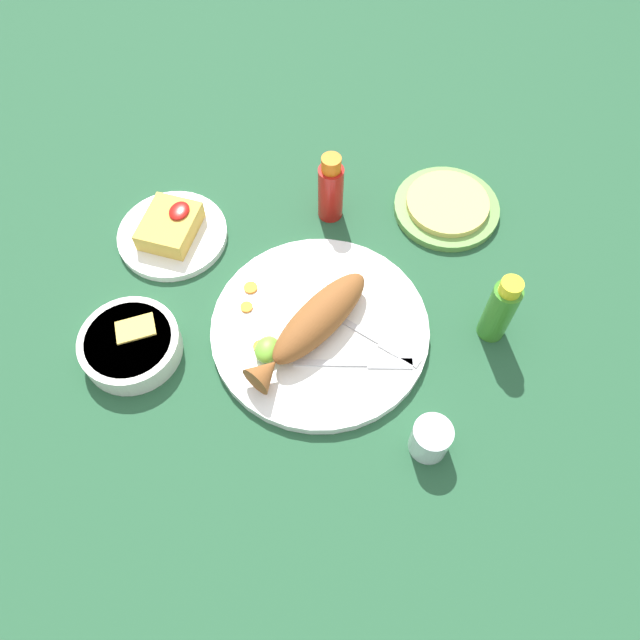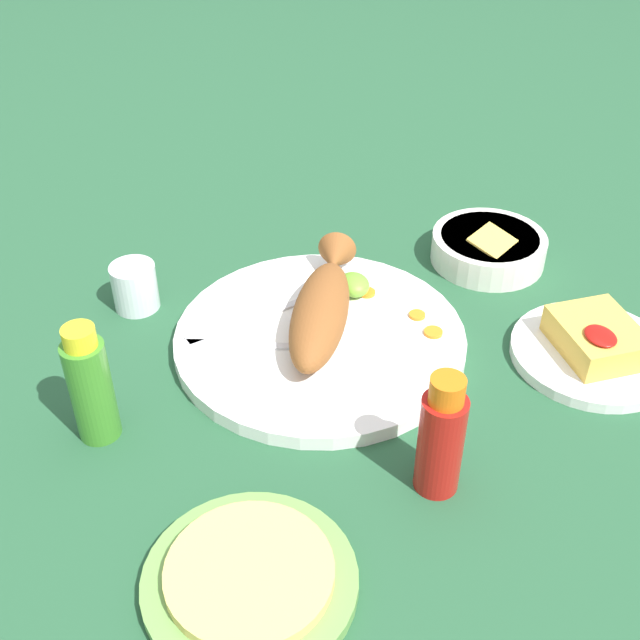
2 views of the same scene
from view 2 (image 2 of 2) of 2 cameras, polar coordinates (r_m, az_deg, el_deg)
ground_plane at (r=0.97m, az=-0.00°, el=-1.78°), size 4.00×4.00×0.00m
main_plate at (r=0.97m, az=-0.00°, el=-1.36°), size 0.35×0.35×0.02m
fried_fish at (r=0.96m, az=0.15°, el=0.99°), size 0.25×0.16×0.06m
fork_near at (r=0.95m, az=-5.25°, el=-1.83°), size 0.07×0.18×0.00m
fork_far at (r=0.98m, az=-5.22°, el=-0.03°), size 0.06×0.18×0.00m
carrot_slice_near at (r=0.97m, az=8.06°, el=-0.87°), size 0.02×0.02×0.00m
carrot_slice_mid at (r=1.00m, az=6.92°, el=0.35°), size 0.02×0.02×0.00m
carrot_slice_far at (r=1.03m, az=3.35°, el=1.96°), size 0.02×0.02×0.00m
lime_wedge_main at (r=1.02m, az=2.43°, el=2.53°), size 0.05×0.04×0.03m
hot_sauce_bottle_red at (r=0.78m, az=8.60°, el=-8.32°), size 0.04×0.04×0.14m
hot_sauce_bottle_green at (r=0.85m, az=-16.00°, el=-4.55°), size 0.04×0.04×0.14m
salt_cup at (r=1.05m, az=-13.01°, el=2.15°), size 0.06×0.06×0.06m
side_plate_fries at (r=1.00m, az=18.81°, el=-2.28°), size 0.19×0.19×0.01m
fries_pile at (r=0.99m, az=19.10°, el=-1.16°), size 0.11×0.09×0.04m
guacamole_bowl at (r=1.14m, az=11.90°, el=5.12°), size 0.16×0.16×0.05m
tortilla_plate at (r=0.74m, az=-4.99°, el=-18.04°), size 0.19×0.19×0.01m
tortilla_stack at (r=0.73m, az=-5.04°, el=-17.46°), size 0.15×0.15×0.01m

